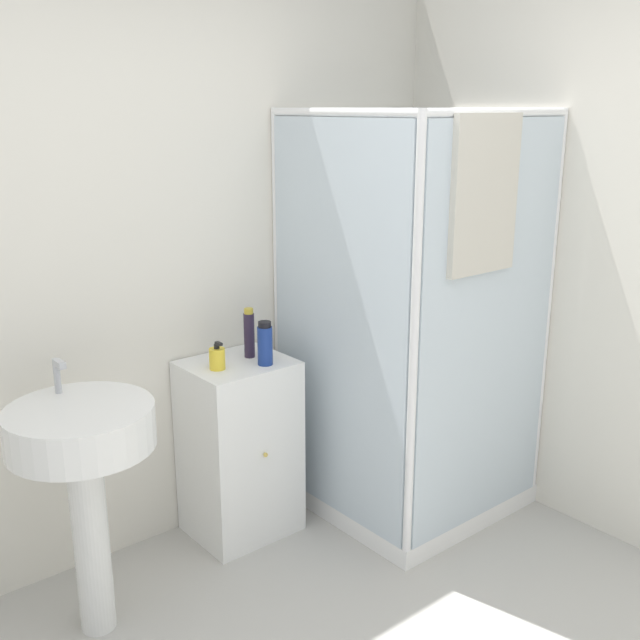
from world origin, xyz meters
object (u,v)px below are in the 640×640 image
(sink, at_px, (83,455))
(shampoo_bottle_blue, at_px, (265,344))
(shampoo_bottle_tall_black, at_px, (249,333))
(soap_dispenser, at_px, (217,358))

(sink, relative_size, shampoo_bottle_blue, 5.31)
(shampoo_bottle_blue, bearing_deg, shampoo_bottle_tall_black, 87.57)
(sink, height_order, soap_dispenser, sink)
(sink, bearing_deg, soap_dispenser, 16.45)
(shampoo_bottle_tall_black, relative_size, shampoo_bottle_blue, 1.16)
(soap_dispenser, bearing_deg, sink, -163.55)
(soap_dispenser, distance_m, shampoo_bottle_tall_black, 0.21)
(sink, relative_size, shampoo_bottle_tall_black, 4.57)
(sink, xyz_separation_m, shampoo_bottle_tall_black, (0.88, 0.25, 0.22))
(sink, distance_m, shampoo_bottle_blue, 0.91)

